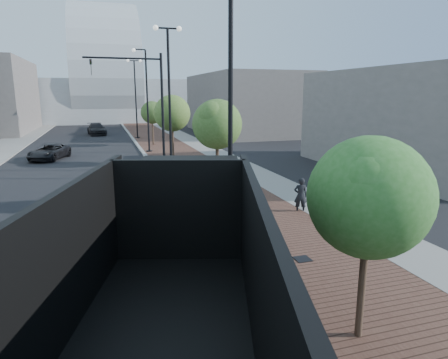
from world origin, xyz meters
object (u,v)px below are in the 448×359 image
object	(u,v)px
dump_truck	(176,278)
dark_car_mid	(49,152)
pedestrian	(301,196)
white_sedan	(34,269)

from	to	relation	value
dump_truck	dark_car_mid	bearing A→B (deg)	117.83
dark_car_mid	pedestrian	bearing A→B (deg)	-38.55
dump_truck	pedestrian	world-z (taller)	dump_truck
dump_truck	pedestrian	bearing A→B (deg)	65.03
pedestrian	dump_truck	bearing A→B (deg)	68.48
dump_truck	pedestrian	distance (m)	10.81
white_sedan	pedestrian	size ratio (longest dim) A/B	2.86
white_sedan	pedestrian	distance (m)	11.34
white_sedan	dump_truck	bearing A→B (deg)	-26.79
dark_car_mid	pedestrian	xyz separation A→B (m)	(12.68, -19.68, 0.19)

